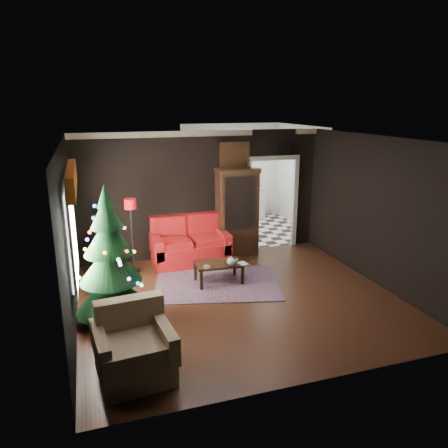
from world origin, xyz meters
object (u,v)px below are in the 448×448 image
object	(u,v)px
armchair	(134,344)
kitchen_table	(242,220)
teapot	(231,261)
floor_lamp	(132,236)
loveseat	(190,241)
curio_cabinet	(237,214)
wall_clock	(284,148)
coffee_table	(219,272)
christmas_tree	(110,259)

from	to	relation	value
armchair	kitchen_table	xyz separation A→B (m)	(3.43, 5.40, -0.09)
teapot	kitchen_table	size ratio (longest dim) A/B	0.24
floor_lamp	kitchen_table	bearing A→B (deg)	32.75
loveseat	curio_cabinet	xyz separation A→B (m)	(1.15, 0.22, 0.45)
floor_lamp	wall_clock	world-z (taller)	wall_clock
loveseat	coffee_table	world-z (taller)	loveseat
teapot	loveseat	bearing A→B (deg)	106.96
curio_cabinet	wall_clock	xyz separation A→B (m)	(1.20, 0.18, 1.43)
loveseat	armchair	bearing A→B (deg)	-113.49
loveseat	curio_cabinet	bearing A→B (deg)	10.83
curio_cabinet	wall_clock	bearing A→B (deg)	8.53
christmas_tree	loveseat	bearing A→B (deg)	50.31
armchair	wall_clock	xyz separation A→B (m)	(3.98, 4.15, 1.92)
loveseat	wall_clock	size ratio (longest dim) A/B	5.31
floor_lamp	christmas_tree	world-z (taller)	christmas_tree
armchair	kitchen_table	world-z (taller)	armchair
curio_cabinet	wall_clock	world-z (taller)	wall_clock
teapot	christmas_tree	bearing A→B (deg)	-162.55
teapot	wall_clock	bearing A→B (deg)	44.06
curio_cabinet	coffee_table	bearing A→B (deg)	-121.39
curio_cabinet	kitchen_table	distance (m)	1.67
wall_clock	kitchen_table	xyz separation A→B (m)	(-0.55, 1.25, -2.00)
christmas_tree	armchair	world-z (taller)	christmas_tree
loveseat	curio_cabinet	distance (m)	1.25
floor_lamp	wall_clock	bearing A→B (deg)	11.18
christmas_tree	coffee_table	xyz separation A→B (m)	(2.04, 0.91, -0.84)
coffee_table	christmas_tree	bearing A→B (deg)	-155.97
kitchen_table	coffee_table	bearing A→B (deg)	-118.06
floor_lamp	christmas_tree	distance (m)	1.92
floor_lamp	coffee_table	bearing A→B (deg)	-31.42
christmas_tree	armchair	distance (m)	1.71
kitchen_table	floor_lamp	bearing A→B (deg)	-147.25
armchair	teapot	bearing A→B (deg)	42.09
curio_cabinet	teapot	bearing A→B (deg)	-113.03
floor_lamp	armchair	xyz separation A→B (m)	(-0.38, -3.44, -0.37)
armchair	kitchen_table	distance (m)	6.40
loveseat	wall_clock	bearing A→B (deg)	9.66
loveseat	teapot	size ratio (longest dim) A/B	9.40
kitchen_table	teapot	bearing A→B (deg)	-113.68
curio_cabinet	teapot	world-z (taller)	curio_cabinet
floor_lamp	christmas_tree	size ratio (longest dim) A/B	0.68
coffee_table	teapot	distance (m)	0.40
teapot	kitchen_table	bearing A→B (deg)	66.32
coffee_table	loveseat	bearing A→B (deg)	101.98
christmas_tree	armchair	bearing A→B (deg)	-84.60
christmas_tree	floor_lamp	bearing A→B (deg)	73.86
teapot	wall_clock	world-z (taller)	wall_clock
armchair	coffee_table	distance (m)	3.16
floor_lamp	coffee_table	size ratio (longest dim) A/B	1.69
loveseat	kitchen_table	size ratio (longest dim) A/B	2.27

